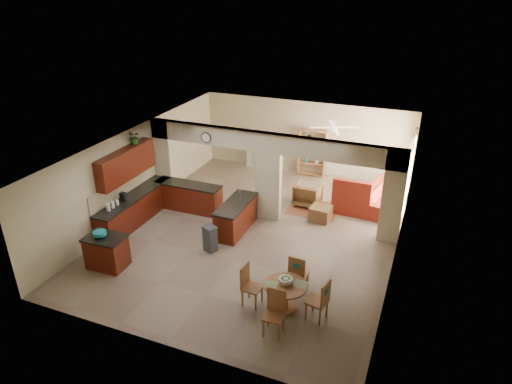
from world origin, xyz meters
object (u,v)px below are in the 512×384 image
at_px(dining_table, 285,292).
at_px(sofa, 385,196).
at_px(kitchen_island, 107,252).
at_px(armchair, 308,194).

xyz_separation_m(dining_table, sofa, (1.38, 6.20, -0.10)).
distance_m(kitchen_island, armchair, 6.67).
relative_size(kitchen_island, dining_table, 1.07).
xyz_separation_m(kitchen_island, armchair, (3.86, 5.44, -0.06)).
bearing_deg(armchair, sofa, -157.39).
distance_m(kitchen_island, dining_table, 4.87).
bearing_deg(dining_table, armchair, 100.68).
height_order(dining_table, sofa, sofa).
distance_m(kitchen_island, sofa, 8.88).
relative_size(dining_table, sofa, 0.40).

